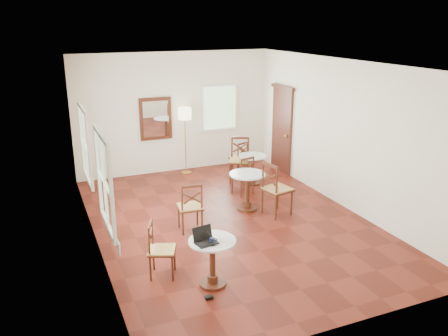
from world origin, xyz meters
The scene contains 17 objects.
ground centered at (0.00, 0.00, 0.00)m, with size 7.00×7.00×0.00m, color #5B190F.
room_shell centered at (-0.06, 0.27, 1.89)m, with size 5.02×7.02×3.01m.
cafe_table_near centered at (-1.13, -1.95, 0.45)m, with size 0.69×0.69×0.73m.
cafe_table_mid centered at (0.57, 0.43, 0.48)m, with size 0.73×0.73×0.78m.
cafe_table_back centered at (1.35, 1.78, 0.44)m, with size 0.67×0.67×0.70m.
chair_near_a centered at (-0.83, -0.08, 0.47)m, with size 0.48×0.48×0.95m.
chair_near_b centered at (-1.75, -1.40, 0.43)m, with size 0.52×0.52×0.87m.
chair_mid_a centered at (0.86, 1.25, 0.44)m, with size 0.49×0.49×0.89m.
chair_mid_b centered at (0.97, -0.04, 0.55)m, with size 0.60×0.60×1.10m.
chair_back_a centered at (1.39, 2.63, 0.41)m, with size 0.48×0.48×0.82m.
chair_back_b centered at (1.16, 2.10, 0.52)m, with size 0.66×0.66×1.05m.
floor_lamp centered at (0.15, 3.15, 1.43)m, with size 0.33×0.33×1.68m.
laptop centered at (-1.25, -1.97, 0.78)m, with size 0.34×0.30×0.22m.
mouse centered at (-1.18, -2.11, 0.75)m, with size 0.10×0.07×0.04m, color black.
navy_mug centered at (-1.17, -2.05, 0.77)m, with size 0.11×0.07×0.09m.
water_glass centered at (-1.19, -1.76, 0.77)m, with size 0.05×0.05×0.09m, color white.
power_adapter centered at (-1.31, -2.27, 0.02)m, with size 0.11×0.06×0.04m, color black.
Camera 1 is at (-3.28, -7.52, 3.73)m, focal length 37.10 mm.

